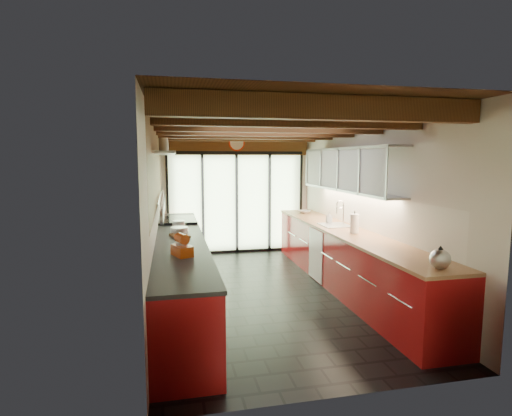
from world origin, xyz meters
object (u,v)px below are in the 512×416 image
object	(u,v)px
stand_mixer	(182,247)
kettle	(440,258)
soap_bottle	(329,217)
paper_towel	(354,224)
bowl	(304,212)

from	to	relation	value
stand_mixer	kettle	bearing A→B (deg)	-23.12
soap_bottle	kettle	bearing A→B (deg)	-90.00
paper_towel	soap_bottle	size ratio (longest dim) A/B	1.70
kettle	soap_bottle	distance (m)	2.90
soap_bottle	paper_towel	bearing A→B (deg)	-90.00
stand_mixer	soap_bottle	distance (m)	3.12
paper_towel	bowl	size ratio (longest dim) A/B	1.44
stand_mixer	bowl	distance (m)	4.02
kettle	bowl	world-z (taller)	kettle
stand_mixer	paper_towel	size ratio (longest dim) A/B	0.95
paper_towel	soap_bottle	world-z (taller)	paper_towel
soap_bottle	stand_mixer	bearing A→B (deg)	-144.46
kettle	soap_bottle	xyz separation A→B (m)	(0.00, 2.90, -0.01)
bowl	kettle	bearing A→B (deg)	-90.00
soap_bottle	bowl	distance (m)	1.30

